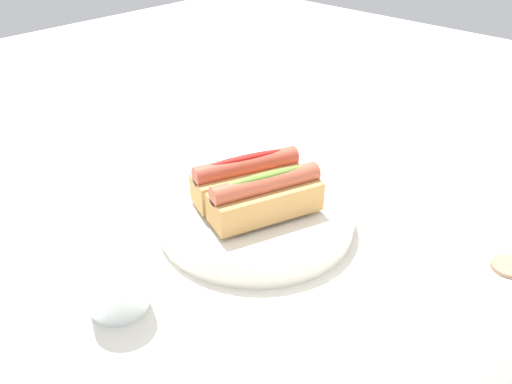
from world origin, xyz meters
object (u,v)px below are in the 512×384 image
Objects in this scene: hotdog_front at (247,178)px; hotdog_back at (266,197)px; serving_bowl at (256,214)px; water_glass at (115,277)px; paper_towel_roll at (491,322)px.

hotdog_back is (0.02, 0.05, 0.00)m from hotdog_front.
hotdog_front is at bearing -108.69° from serving_bowl.
hotdog_front is 0.24m from water_glass.
water_glass is at bearing -7.59° from hotdog_back.
water_glass is at bearing 5.72° from hotdog_front.
hotdog_front is (-0.01, -0.03, 0.04)m from serving_bowl.
hotdog_back is 1.18× the size of paper_towel_roll.
hotdog_back is at bearing 71.31° from serving_bowl.
paper_towel_roll reaches higher than water_glass.
hotdog_back is 1.76× the size of water_glass.
serving_bowl is 3.04× the size of water_glass.
serving_bowl is at bearing -95.32° from paper_towel_roll.
hotdog_back is at bearing 172.41° from water_glass.
hotdog_front is at bearing -96.33° from paper_towel_roll.
serving_bowl is at bearing 71.31° from hotdog_front.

